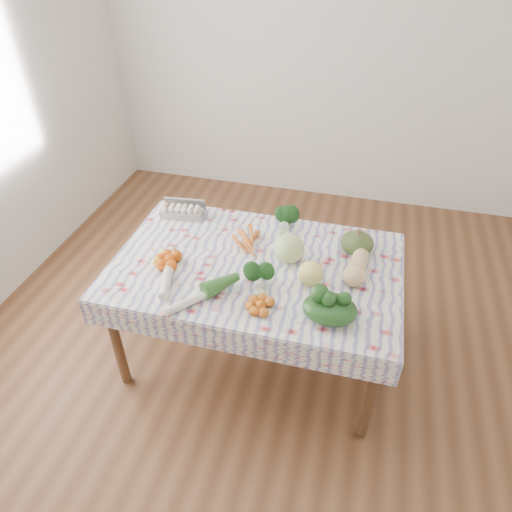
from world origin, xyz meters
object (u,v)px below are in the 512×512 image
(cabbage, at_px, (289,248))
(dining_table, at_px, (256,275))
(egg_carton, at_px, (182,212))
(kabocha_squash, at_px, (357,243))
(grapefruit, at_px, (311,273))
(butternut_squash, at_px, (357,267))

(cabbage, bearing_deg, dining_table, -154.90)
(egg_carton, relative_size, kabocha_squash, 1.41)
(dining_table, height_order, egg_carton, egg_carton)
(dining_table, xyz_separation_m, cabbage, (0.18, 0.08, 0.17))
(dining_table, distance_m, cabbage, 0.26)
(dining_table, distance_m, kabocha_squash, 0.63)
(kabocha_squash, bearing_deg, grapefruit, -122.12)
(kabocha_squash, relative_size, grapefruit, 1.43)
(egg_carton, height_order, cabbage, cabbage)
(egg_carton, bearing_deg, grapefruit, -31.64)
(butternut_squash, height_order, grapefruit, grapefruit)
(dining_table, height_order, grapefruit, grapefruit)
(egg_carton, relative_size, cabbage, 1.59)
(butternut_squash, bearing_deg, egg_carton, 170.96)
(dining_table, relative_size, egg_carton, 5.74)
(kabocha_squash, relative_size, cabbage, 1.12)
(dining_table, xyz_separation_m, grapefruit, (0.33, -0.09, 0.15))
(kabocha_squash, xyz_separation_m, cabbage, (-0.37, -0.18, 0.02))
(egg_carton, bearing_deg, cabbage, -25.65)
(kabocha_squash, height_order, grapefruit, grapefruit)
(egg_carton, distance_m, butternut_squash, 1.22)
(egg_carton, distance_m, grapefruit, 1.04)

